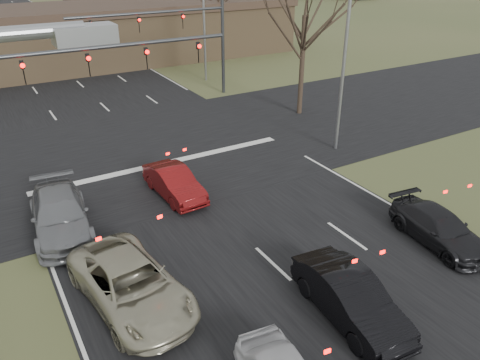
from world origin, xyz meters
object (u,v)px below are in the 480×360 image
(mast_arm_near, at_px, (41,81))
(car_black_hatch, at_px, (350,298))
(mast_arm_far, at_px, (187,28))
(car_red_ahead, at_px, (174,183))
(building, at_px, (79,36))
(streetlight_right_far, at_px, (202,10))
(car_silver_suv, at_px, (131,284))
(car_grey_ahead, at_px, (60,214))
(streetlight_right_near, at_px, (343,47))
(car_charcoal_sedan, at_px, (439,228))

(mast_arm_near, bearing_deg, car_black_hatch, -66.78)
(mast_arm_far, height_order, car_red_ahead, mast_arm_far)
(car_red_ahead, bearing_deg, car_black_hatch, -84.53)
(building, bearing_deg, car_black_hatch, -92.24)
(building, height_order, car_black_hatch, building)
(streetlight_right_far, height_order, car_red_ahead, streetlight_right_far)
(streetlight_right_far, relative_size, car_silver_suv, 1.86)
(mast_arm_far, xyz_separation_m, car_silver_suv, (-11.16, -19.42, -4.27))
(mast_arm_near, distance_m, car_grey_ahead, 5.88)
(building, height_order, car_red_ahead, building)
(mast_arm_near, distance_m, car_red_ahead, 7.07)
(building, height_order, streetlight_right_far, streetlight_right_far)
(streetlight_right_far, xyz_separation_m, car_silver_suv, (-14.30, -23.42, -4.84))
(streetlight_right_near, distance_m, car_silver_suv, 15.97)
(car_silver_suv, bearing_deg, car_charcoal_sedan, -20.25)
(mast_arm_far, relative_size, streetlight_right_far, 1.11)
(streetlight_right_far, relative_size, car_black_hatch, 2.25)
(mast_arm_far, xyz_separation_m, car_black_hatch, (-5.68, -23.36, -4.28))
(car_charcoal_sedan, bearing_deg, car_black_hatch, -159.71)
(mast_arm_near, xyz_separation_m, mast_arm_far, (11.41, 10.00, -0.06))
(mast_arm_far, distance_m, car_grey_ahead, 18.97)
(car_silver_suv, distance_m, car_grey_ahead, 5.59)
(streetlight_right_near, distance_m, streetlight_right_far, 17.01)
(car_black_hatch, bearing_deg, building, 93.08)
(mast_arm_near, height_order, car_red_ahead, mast_arm_near)
(streetlight_right_far, xyz_separation_m, car_charcoal_sedan, (-3.12, -26.04, -4.96))
(car_grey_ahead, relative_size, car_red_ahead, 1.29)
(car_black_hatch, xyz_separation_m, car_charcoal_sedan, (5.70, 1.32, -0.11))
(car_grey_ahead, bearing_deg, car_black_hatch, -49.49)
(mast_arm_near, bearing_deg, car_charcoal_sedan, -46.47)
(mast_arm_near, relative_size, car_silver_suv, 2.26)
(car_grey_ahead, bearing_deg, streetlight_right_near, 9.58)
(building, height_order, mast_arm_near, mast_arm_near)
(car_charcoal_sedan, height_order, car_red_ahead, car_red_ahead)
(car_silver_suv, bearing_deg, car_red_ahead, 48.74)
(streetlight_right_near, distance_m, car_red_ahead, 10.96)
(car_silver_suv, bearing_deg, streetlight_right_near, 17.87)
(car_silver_suv, relative_size, car_black_hatch, 1.21)
(streetlight_right_near, relative_size, streetlight_right_far, 1.00)
(car_silver_suv, bearing_deg, mast_arm_near, 84.45)
(mast_arm_far, bearing_deg, car_black_hatch, -103.68)
(car_grey_ahead, bearing_deg, streetlight_right_far, 55.53)
(car_silver_suv, bearing_deg, mast_arm_far, 53.03)
(streetlight_right_near, bearing_deg, car_black_hatch, -128.78)
(building, xyz_separation_m, streetlight_right_near, (6.82, -28.00, 2.92))
(streetlight_right_far, xyz_separation_m, car_black_hatch, (-8.82, -27.36, -4.85))
(car_charcoal_sedan, bearing_deg, streetlight_right_near, 81.10)
(mast_arm_far, relative_size, car_charcoal_sedan, 2.58)
(mast_arm_near, relative_size, streetlight_right_near, 1.21)
(car_silver_suv, height_order, car_black_hatch, car_silver_suv)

